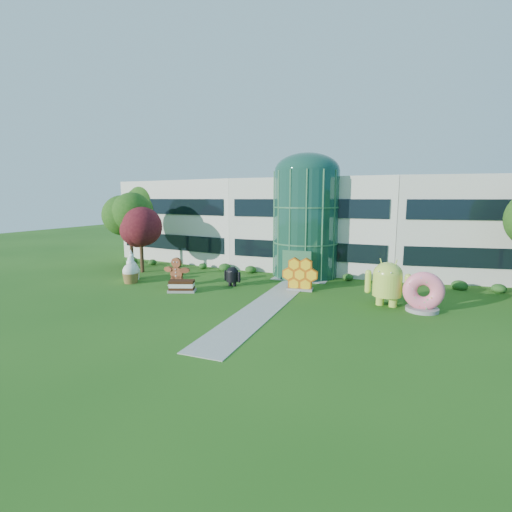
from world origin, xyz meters
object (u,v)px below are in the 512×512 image
at_px(android_black, 232,275).
at_px(gingerbread, 177,271).
at_px(donut, 423,291).
at_px(android_green, 387,280).

height_order(android_black, gingerbread, gingerbread).
distance_m(android_black, donut, 14.73).
distance_m(android_black, gingerbread, 4.71).
xyz_separation_m(android_green, android_black, (-12.36, 1.41, -0.84)).
xyz_separation_m(android_black, donut, (14.61, -1.83, 0.39)).
bearing_deg(android_black, donut, 2.02).
xyz_separation_m(android_green, donut, (2.24, -0.42, -0.45)).
distance_m(donut, gingerbread, 19.02).
bearing_deg(gingerbread, android_black, 17.20).
relative_size(android_green, gingerbread, 1.36).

